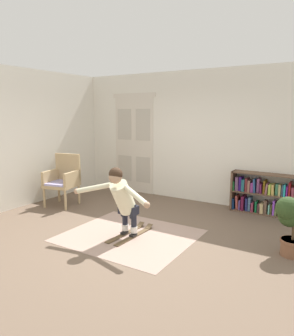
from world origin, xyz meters
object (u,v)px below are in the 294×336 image
wicker_chair (63,178)px  skis_pair (131,234)px  bookshelf (269,196)px  potted_plant (292,219)px  person_skier (122,197)px

wicker_chair → skis_pair: size_ratio=1.14×
bookshelf → potted_plant: bearing=-70.0°
potted_plant → skis_pair: (-2.32, -0.60, -0.50)m
potted_plant → wicker_chair: bearing=178.9°
bookshelf → person_skier: (-1.70, -2.54, 0.33)m
bookshelf → skis_pair: bookshelf is taller
person_skier → skis_pair: bearing=87.6°
skis_pair → person_skier: size_ratio=0.67×
person_skier → bookshelf: bearing=56.2°
skis_pair → wicker_chair: bearing=163.1°
person_skier → wicker_chair: bearing=158.1°
bookshelf → potted_plant: (0.63, -1.73, 0.16)m
potted_plant → skis_pair: 2.45m
bookshelf → skis_pair: (-1.69, -2.33, -0.34)m
potted_plant → person_skier: bearing=-160.9°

